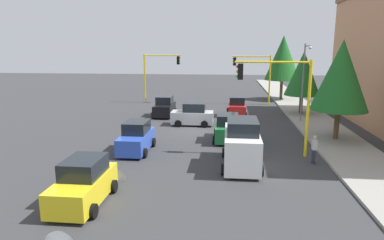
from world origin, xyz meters
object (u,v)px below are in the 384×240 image
Objects in this scene: traffic_signal_far_left at (255,70)px; street_lamp_curbside at (304,75)px; car_green at (227,128)px; car_red at (237,107)px; tree_roadside_mid at (303,73)px; delivery_van_white at (242,145)px; tree_roadside_far at (283,58)px; car_silver at (193,115)px; car_blue at (136,138)px; car_black at (165,107)px; car_yellow at (84,183)px; tree_roadside_near at (341,75)px; traffic_signal_far_right at (159,69)px; pedestrian_crossing at (314,148)px; traffic_signal_near_left at (280,89)px.

street_lamp_curbside is (10.39, 3.49, 0.26)m from traffic_signal_far_left.
street_lamp_curbside is at bearing 134.11° from car_green.
street_lamp_curbside is 9.75m from car_green.
traffic_signal_far_left reaches higher than car_red.
tree_roadside_mid is (6.00, 4.29, 0.06)m from traffic_signal_far_left.
car_green is at bearing -171.54° from delivery_van_white.
car_silver is at bearing -31.67° from tree_roadside_far.
car_blue is at bearing -28.36° from car_red.
tree_roadside_mid reaches higher than car_black.
car_black is (-11.77, -0.33, -0.00)m from car_blue.
delivery_van_white reaches higher than car_red.
tree_roadside_near is at bearing 129.95° from car_yellow.
car_silver is at bearing 24.07° from traffic_signal_far_right.
traffic_signal_far_right is at bearing -134.59° from tree_roadside_near.
tree_roadside_mid is at bearing 169.67° from street_lamp_curbside.
car_red is (7.50, 9.26, -3.26)m from traffic_signal_far_right.
car_red is at bearing 151.64° from car_blue.
car_silver and car_green have the same top height.
traffic_signal_far_left is at bearing -174.70° from pedestrian_crossing.
tree_roadside_mid is 19.55m from car_blue.
traffic_signal_far_right is at bearing -153.39° from car_green.
car_yellow is at bearing -22.27° from tree_roadside_far.
tree_roadside_mid is 15.82m from pedestrian_crossing.
traffic_signal_far_right is 15.79m from tree_roadside_far.
tree_roadside_far is (-14.39, 0.30, 1.03)m from street_lamp_curbside.
car_blue is 1.06× the size of car_green.
car_black is at bearing -178.41° from car_blue.
car_black is at bearing -83.93° from car_red.
traffic_signal_far_right is 13.54m from car_silver.
car_green is (-5.50, -0.82, -0.39)m from delivery_van_white.
street_lamp_curbside reaches higher than traffic_signal_far_left.
tree_roadside_near is 1.83× the size of car_blue.
pedestrian_crossing is (5.32, -2.81, -3.84)m from tree_roadside_near.
car_yellow is (31.72, -12.99, -4.48)m from tree_roadside_far.
car_yellow is at bearing -19.16° from car_red.
pedestrian_crossing is at bearing 32.20° from traffic_signal_far_right.
pedestrian_crossing is at bearing 40.88° from car_silver.
car_blue is 14.24m from car_red.
street_lamp_curbside is at bearing 55.17° from traffic_signal_far_right.
tree_roadside_near reaches higher than car_blue.
traffic_signal_far_left is 0.71× the size of tree_roadside_far.
traffic_signal_far_right is at bearing -150.17° from traffic_signal_near_left.
delivery_van_white is (22.24, -2.24, -2.81)m from traffic_signal_far_left.
car_yellow is (17.33, -12.69, -3.45)m from street_lamp_curbside.
tree_roadside_far is 34.57m from car_yellow.
traffic_signal_far_left is 0.83× the size of street_lamp_curbside.
tree_roadside_far is 4.81× the size of pedestrian_crossing.
car_black is (0.75, -7.09, 0.00)m from car_red.
tree_roadside_near is (20.00, 1.00, -0.63)m from tree_roadside_far.
car_red is at bearing 179.77° from delivery_van_white.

